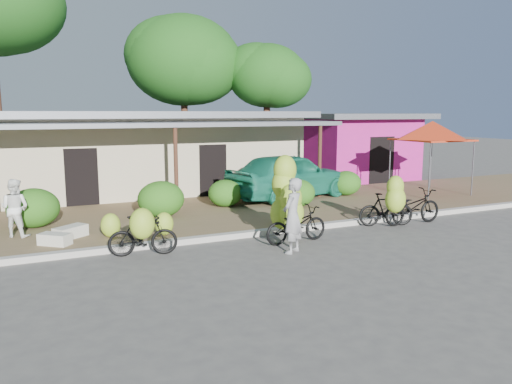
# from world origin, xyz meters

# --- Properties ---
(ground) EXTENTS (100.00, 100.00, 0.00)m
(ground) POSITION_xyz_m (0.00, 0.00, 0.00)
(ground) COLOR #504D4A
(ground) RESTS_ON ground
(sidewalk) EXTENTS (60.00, 6.00, 0.12)m
(sidewalk) POSITION_xyz_m (0.00, 5.00, 0.06)
(sidewalk) COLOR brown
(sidewalk) RESTS_ON ground
(curb) EXTENTS (60.00, 0.25, 0.15)m
(curb) POSITION_xyz_m (0.00, 2.00, 0.07)
(curb) COLOR #A8A399
(curb) RESTS_ON ground
(shop_main) EXTENTS (13.00, 8.50, 3.35)m
(shop_main) POSITION_xyz_m (0.00, 10.93, 1.72)
(shop_main) COLOR #BBB28D
(shop_main) RESTS_ON ground
(shop_pink) EXTENTS (6.00, 6.00, 3.25)m
(shop_pink) POSITION_xyz_m (10.50, 10.99, 1.67)
(shop_pink) COLOR #C11D83
(shop_pink) RESTS_ON ground
(tree_center_right) EXTENTS (6.03, 5.98, 8.43)m
(tree_center_right) POSITION_xyz_m (3.31, 16.61, 6.14)
(tree_center_right) COLOR #47291C
(tree_center_right) RESTS_ON ground
(tree_near_right) EXTENTS (4.39, 4.20, 6.97)m
(tree_near_right) POSITION_xyz_m (7.31, 14.61, 5.33)
(tree_near_right) COLOR #47291C
(tree_near_right) RESTS_ON ground
(hedge_1) EXTENTS (1.42, 1.28, 1.11)m
(hedge_1) POSITION_xyz_m (-4.41, 5.08, 0.67)
(hedge_1) COLOR #285914
(hedge_1) RESTS_ON sidewalk
(hedge_2) EXTENTS (1.43, 1.29, 1.12)m
(hedge_2) POSITION_xyz_m (-0.82, 4.96, 0.68)
(hedge_2) COLOR #285914
(hedge_2) RESTS_ON sidewalk
(hedge_3) EXTENTS (1.18, 1.07, 0.92)m
(hedge_3) POSITION_xyz_m (1.61, 5.73, 0.58)
(hedge_3) COLOR #285914
(hedge_3) RESTS_ON sidewalk
(hedge_4) EXTENTS (1.21, 1.09, 0.94)m
(hedge_4) POSITION_xyz_m (3.85, 4.67, 0.59)
(hedge_4) COLOR #285914
(hedge_4) RESTS_ON sidewalk
(hedge_5) EXTENTS (1.22, 1.10, 0.95)m
(hedge_5) POSITION_xyz_m (6.72, 5.96, 0.60)
(hedge_5) COLOR #285914
(hedge_5) RESTS_ON sidewalk
(red_canopy) EXTENTS (3.50, 3.50, 2.86)m
(red_canopy) POSITION_xyz_m (10.00, 4.92, 2.61)
(red_canopy) COLOR #59595E
(red_canopy) RESTS_ON sidewalk
(bike_left) EXTENTS (1.65, 1.26, 1.26)m
(bike_left) POSITION_xyz_m (-2.19, 1.27, 0.57)
(bike_left) COLOR black
(bike_left) RESTS_ON ground
(bike_center) EXTENTS (1.84, 1.23, 2.22)m
(bike_center) POSITION_xyz_m (1.62, 1.19, 0.87)
(bike_center) COLOR black
(bike_center) RESTS_ON ground
(bike_right) EXTENTS (1.70, 1.35, 1.58)m
(bike_right) POSITION_xyz_m (4.93, 1.26, 0.67)
(bike_right) COLOR black
(bike_right) RESTS_ON ground
(bike_far_right) EXTENTS (2.01, 0.71, 1.06)m
(bike_far_right) POSITION_xyz_m (5.85, 1.31, 0.53)
(bike_far_right) COLOR black
(bike_far_right) RESTS_ON ground
(loose_banana_a) EXTENTS (0.50, 0.43, 0.63)m
(loose_banana_a) POSITION_xyz_m (-2.64, 3.03, 0.43)
(loose_banana_a) COLOR #B2C832
(loose_banana_a) RESTS_ON sidewalk
(loose_banana_b) EXTENTS (0.49, 0.42, 0.62)m
(loose_banana_b) POSITION_xyz_m (-1.34, 2.64, 0.43)
(loose_banana_b) COLOR #B2C832
(loose_banana_b) RESTS_ON sidewalk
(loose_banana_c) EXTENTS (0.46, 0.39, 0.58)m
(loose_banana_c) POSITION_xyz_m (2.14, 2.64, 0.41)
(loose_banana_c) COLOR #B2C832
(loose_banana_c) RESTS_ON sidewalk
(sack_near) EXTENTS (0.92, 0.83, 0.30)m
(sack_near) POSITION_xyz_m (-3.59, 3.41, 0.27)
(sack_near) COLOR beige
(sack_near) RESTS_ON sidewalk
(sack_far) EXTENTS (0.82, 0.77, 0.28)m
(sack_far) POSITION_xyz_m (-4.00, 2.83, 0.26)
(sack_far) COLOR beige
(sack_far) RESTS_ON sidewalk
(vendor) EXTENTS (0.79, 0.74, 1.80)m
(vendor) POSITION_xyz_m (1.11, 0.15, 0.90)
(vendor) COLOR gray
(vendor) RESTS_ON ground
(bystander) EXTENTS (0.93, 0.88, 1.52)m
(bystander) POSITION_xyz_m (-4.86, 4.12, 0.88)
(bystander) COLOR white
(bystander) RESTS_ON sidewalk
(teal_van) EXTENTS (5.41, 3.24, 1.73)m
(teal_van) POSITION_xyz_m (4.37, 6.26, 0.98)
(teal_van) COLOR #197459
(teal_van) RESTS_ON sidewalk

